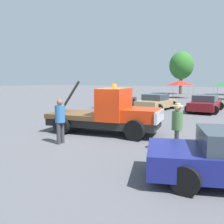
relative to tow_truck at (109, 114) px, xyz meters
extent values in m
plane|color=#545459|center=(-0.32, -0.05, -0.92)|extent=(160.00, 160.00, 0.00)
cube|color=black|center=(-0.32, -0.05, -0.39)|extent=(5.50, 2.65, 0.35)
cube|color=red|center=(1.55, 0.26, 0.06)|extent=(1.74, 1.92, 0.55)
cube|color=silver|center=(2.33, 0.39, 0.03)|extent=(0.42, 1.79, 0.50)
cube|color=red|center=(0.25, 0.04, 0.51)|extent=(1.48, 2.16, 1.45)
cube|color=brown|center=(-1.62, -0.27, -0.11)|extent=(2.93, 2.41, 0.22)
cylinder|color=black|center=(-2.09, -0.35, 0.78)|extent=(1.19, 0.32, 1.63)
cylinder|color=orange|center=(0.25, 0.04, 1.33)|extent=(0.18, 0.18, 0.20)
cylinder|color=black|center=(1.32, 1.18, -0.48)|extent=(0.88, 0.26, 0.88)
cylinder|color=black|center=(1.63, -0.69, -0.48)|extent=(0.88, 0.26, 0.88)
cylinder|color=black|center=(-2.17, 0.60, -0.48)|extent=(0.88, 0.26, 0.88)
cylinder|color=black|center=(-1.85, -1.27, -0.48)|extent=(0.88, 0.26, 0.88)
cylinder|color=black|center=(4.12, -2.93, -0.58)|extent=(0.68, 0.22, 0.68)
cylinder|color=black|center=(4.73, -4.62, -0.58)|extent=(0.68, 0.22, 0.68)
cylinder|color=#38383D|center=(3.61, -1.40, -0.51)|extent=(0.15, 0.15, 0.82)
cylinder|color=#38383D|center=(3.67, -1.60, -0.51)|extent=(0.15, 0.15, 0.82)
cylinder|color=#4C7542|center=(3.64, -1.50, 0.22)|extent=(0.37, 0.37, 0.65)
sphere|color=tan|center=(3.64, -1.50, 0.65)|extent=(0.22, 0.22, 0.22)
torus|color=tan|center=(3.64, -1.50, 0.73)|extent=(0.39, 0.39, 0.06)
cylinder|color=tan|center=(3.64, -1.50, 0.78)|extent=(0.20, 0.20, 0.10)
cylinder|color=#38383D|center=(-0.72, -2.70, -0.49)|extent=(0.16, 0.16, 0.86)
cylinder|color=#38383D|center=(-0.72, -2.49, -0.49)|extent=(0.16, 0.16, 0.86)
cylinder|color=teal|center=(-0.72, -2.60, 0.28)|extent=(0.39, 0.39, 0.68)
sphere|color=brown|center=(-0.72, -2.60, 0.74)|extent=(0.23, 0.23, 0.23)
cube|color=#2D2D33|center=(-5.41, 10.37, -0.38)|extent=(2.05, 4.56, 0.60)
cube|color=#333D47|center=(-5.42, 10.15, 0.17)|extent=(1.73, 1.95, 0.50)
cylinder|color=black|center=(-6.26, 11.93, -0.58)|extent=(0.68, 0.22, 0.68)
cylinder|color=black|center=(-4.46, 11.87, -0.58)|extent=(0.68, 0.22, 0.68)
cylinder|color=black|center=(-6.36, 8.88, -0.58)|extent=(0.68, 0.22, 0.68)
cylinder|color=black|center=(-4.57, 8.81, -0.58)|extent=(0.68, 0.22, 0.68)
cube|color=tan|center=(-1.37, 10.03, -0.38)|extent=(2.31, 4.50, 0.60)
cube|color=#333D47|center=(-1.39, 9.81, 0.17)|extent=(1.84, 1.98, 0.50)
cylinder|color=black|center=(-2.12, 11.59, -0.58)|extent=(0.68, 0.22, 0.68)
cylinder|color=black|center=(-0.33, 11.41, -0.58)|extent=(0.68, 0.22, 0.68)
cylinder|color=black|center=(-2.41, 8.65, -0.58)|extent=(0.68, 0.22, 0.68)
cylinder|color=black|center=(-0.62, 8.47, -0.58)|extent=(0.68, 0.22, 0.68)
cube|color=maroon|center=(2.42, 10.92, -0.38)|extent=(1.91, 4.90, 0.60)
cube|color=#333D47|center=(2.42, 10.67, 0.17)|extent=(1.66, 2.06, 0.50)
cylinder|color=black|center=(1.52, 12.57, -0.58)|extent=(0.68, 0.22, 0.68)
cylinder|color=black|center=(3.30, 12.58, -0.58)|extent=(0.68, 0.22, 0.68)
cylinder|color=black|center=(1.54, 9.25, -0.58)|extent=(0.68, 0.22, 0.68)
cylinder|color=black|center=(3.32, 9.26, -0.58)|extent=(0.68, 0.22, 0.68)
cylinder|color=#9E9EA3|center=(-4.84, 23.45, -0.05)|extent=(0.07, 0.07, 1.75)
cylinder|color=#9E9EA3|center=(-1.91, 23.45, -0.05)|extent=(0.07, 0.07, 1.75)
cylinder|color=#9E9EA3|center=(-4.84, 26.38, -0.05)|extent=(0.07, 0.07, 1.75)
cylinder|color=#9E9EA3|center=(-1.91, 26.38, -0.05)|extent=(0.07, 0.07, 1.75)
pyramid|color=red|center=(-3.37, 24.91, 1.16)|extent=(2.93, 2.93, 0.68)
cylinder|color=#9E9EA3|center=(1.22, 23.66, -0.05)|extent=(0.07, 0.07, 1.74)
cylinder|color=#9E9EA3|center=(1.22, 26.52, -0.05)|extent=(0.07, 0.07, 1.74)
cylinder|color=brown|center=(-5.83, 34.14, 0.37)|extent=(0.52, 0.52, 2.58)
ellipsoid|color=#2D6B28|center=(-5.83, 34.14, 4.06)|extent=(4.13, 4.13, 4.80)
cube|color=black|center=(-2.96, 3.11, -0.90)|extent=(0.40, 0.40, 0.04)
cone|color=orange|center=(-2.96, 3.11, -0.64)|extent=(0.36, 0.36, 0.55)
camera|label=1|loc=(5.99, -9.98, 1.63)|focal=40.00mm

